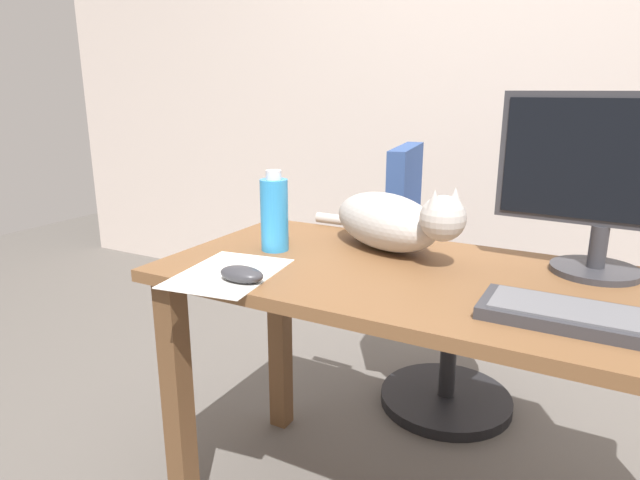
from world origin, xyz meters
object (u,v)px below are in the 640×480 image
monitor (608,178)px  computer_mouse (242,274)px  water_bottle (275,214)px  keyboard (606,321)px  office_chair (438,298)px  cat (391,221)px

monitor → computer_mouse: size_ratio=4.37×
monitor → water_bottle: (-0.77, -0.19, -0.13)m
water_bottle → keyboard: bearing=-9.7°
computer_mouse → water_bottle: water_bottle is taller
office_chair → monitor: bearing=-41.8°
office_chair → computer_mouse: bearing=-102.7°
office_chair → computer_mouse: size_ratio=8.69×
water_bottle → monitor: bearing=14.2°
computer_mouse → cat: bearing=63.4°
keyboard → cat: 0.60m
monitor → cat: (-0.49, -0.05, -0.15)m
monitor → computer_mouse: 0.85m
monitor → keyboard: 0.39m
keyboard → cat: size_ratio=0.82×
monitor → office_chair: bearing=138.2°
cat → monitor: bearing=5.7°
keyboard → cat: (-0.53, 0.28, 0.07)m
office_chair → cat: bearing=-90.2°
keyboard → cat: cat is taller
monitor → keyboard: (0.03, -0.33, -0.21)m
monitor → computer_mouse: monitor is taller
keyboard → cat: bearing=151.9°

